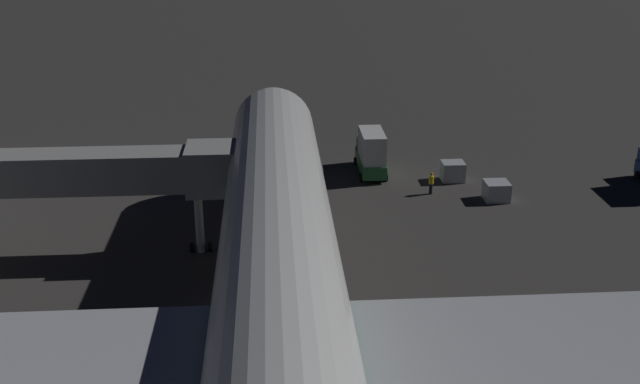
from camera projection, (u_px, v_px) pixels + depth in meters
ground_plane at (280, 327)px, 42.14m from camera, size 320.00×320.00×0.00m
airliner_at_gate at (282, 349)px, 29.88m from camera, size 52.76×67.30×18.54m
jet_bridge at (95, 172)px, 48.48m from camera, size 21.31×3.40×7.38m
ops_van at (371, 152)px, 64.42m from camera, size 2.36×5.87×3.89m
baggage_container_near_belt at (496, 191)px, 59.28m from camera, size 1.86×1.82×1.49m
baggage_container_mid_row at (453, 171)px, 63.28m from camera, size 1.86×1.62×1.62m
ground_crew_near_nose_gear at (431, 182)px, 60.35m from camera, size 0.40×0.40×1.82m
traffic_cone_nose_port at (302, 184)px, 61.98m from camera, size 0.36×0.36×0.55m
traffic_cone_nose_starboard at (248, 185)px, 61.70m from camera, size 0.36×0.36×0.55m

